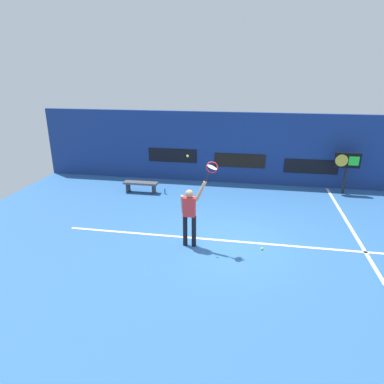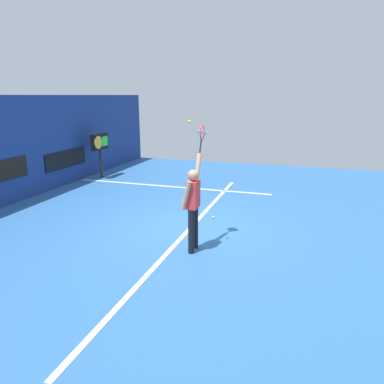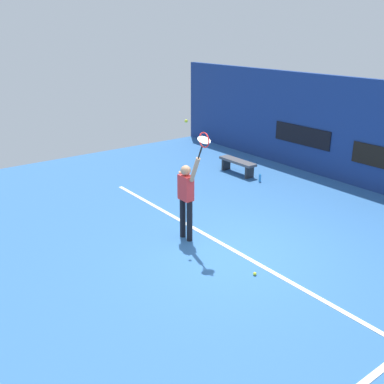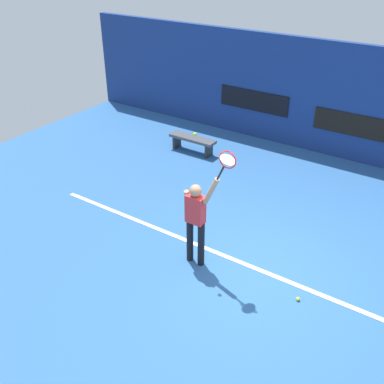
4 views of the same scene
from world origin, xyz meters
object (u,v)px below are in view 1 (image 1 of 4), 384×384
spare_ball (262,249)px  scoreboard_clock (347,162)px  water_bottle (165,191)px  tennis_racket (212,168)px  court_bench (141,185)px  tennis_ball (188,156)px  tennis_player (190,213)px

spare_ball → scoreboard_clock: bearing=58.0°
water_bottle → spare_ball: size_ratio=3.53×
tennis_racket → scoreboard_clock: (4.77, 5.41, -1.00)m
court_bench → spare_ball: 6.26m
scoreboard_clock → water_bottle: (-7.13, -1.33, -1.20)m
tennis_ball → spare_ball: (2.10, 0.05, -2.57)m
tennis_player → tennis_racket: (0.59, -0.00, 1.31)m
tennis_racket → water_bottle: size_ratio=2.59×
water_bottle → tennis_racket: bearing=-59.9°
court_bench → tennis_player: bearing=-55.6°
scoreboard_clock → tennis_ball: bearing=-135.3°
spare_ball → tennis_player: bearing=-177.1°
tennis_racket → tennis_ball: bearing=175.1°
tennis_racket → court_bench: (-3.37, 4.07, -1.98)m
tennis_player → tennis_ball: tennis_ball is taller
scoreboard_clock → tennis_racket: bearing=-131.4°
tennis_racket → tennis_player: bearing=179.6°
tennis_player → tennis_ball: 1.60m
tennis_player → water_bottle: bearing=113.6°
scoreboard_clock → court_bench: size_ratio=1.21×
tennis_player → scoreboard_clock: size_ratio=1.15×
tennis_player → scoreboard_clock: bearing=45.2°
scoreboard_clock → court_bench: bearing=-170.7°
water_bottle → spare_ball: 5.51m
scoreboard_clock → spare_ball: bearing=-122.0°
tennis_player → scoreboard_clock: tennis_player is taller
tennis_ball → scoreboard_clock: tennis_ball is taller
scoreboard_clock → water_bottle: scoreboard_clock is taller
tennis_ball → scoreboard_clock: bearing=44.7°
tennis_player → water_bottle: tennis_player is taller
tennis_ball → water_bottle: 5.03m
tennis_player → court_bench: 4.98m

